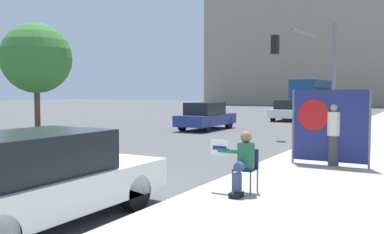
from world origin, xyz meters
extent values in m
plane|color=#4F4F51|center=(0.00, 0.00, 0.00)|extent=(160.00, 160.00, 0.00)
cube|color=#A8A399|center=(3.55, 15.00, 0.06)|extent=(3.72, 90.00, 0.12)
cube|color=gray|center=(-2.00, 64.45, 11.01)|extent=(52.00, 12.00, 22.03)
cylinder|color=#474C56|center=(2.55, 1.90, 0.35)|extent=(0.03, 0.03, 0.45)
cylinder|color=#474C56|center=(2.92, 1.90, 0.35)|extent=(0.03, 0.03, 0.45)
cylinder|color=#474C56|center=(2.55, 2.27, 0.35)|extent=(0.03, 0.03, 0.45)
cylinder|color=#474C56|center=(2.92, 2.27, 0.35)|extent=(0.03, 0.03, 0.45)
cube|color=navy|center=(2.74, 2.08, 0.58)|extent=(0.40, 0.40, 0.02)
cube|color=navy|center=(2.74, 2.27, 0.78)|extent=(0.40, 0.02, 0.38)
cylinder|color=#334775|center=(2.74, 1.92, 0.68)|extent=(0.18, 0.42, 0.18)
cylinder|color=#334775|center=(2.74, 1.71, 0.35)|extent=(0.16, 0.16, 0.45)
cube|color=black|center=(2.74, 1.65, 0.17)|extent=(0.20, 0.28, 0.10)
cylinder|color=#236642|center=(2.74, 2.11, 0.85)|extent=(0.34, 0.34, 0.52)
sphere|color=#936B4C|center=(2.74, 2.11, 1.22)|extent=(0.22, 0.22, 0.22)
cylinder|color=#236642|center=(2.41, 2.03, 0.93)|extent=(0.45, 0.09, 0.09)
cube|color=white|center=(2.21, 2.03, 0.98)|extent=(0.39, 0.02, 0.32)
cube|color=navy|center=(2.21, 2.02, 0.98)|extent=(0.30, 0.01, 0.08)
cylinder|color=#424247|center=(3.61, 6.13, 0.52)|extent=(0.28, 0.28, 0.81)
cylinder|color=silver|center=(3.61, 6.13, 1.25)|extent=(0.34, 0.34, 0.64)
sphere|color=tan|center=(3.61, 6.13, 1.67)|extent=(0.21, 0.21, 0.21)
cylinder|color=slate|center=(2.52, 6.10, 1.14)|extent=(0.06, 0.06, 2.03)
cylinder|color=slate|center=(4.51, 6.10, 1.14)|extent=(0.06, 0.06, 2.03)
cube|color=navy|center=(3.51, 6.10, 1.19)|extent=(1.99, 0.02, 1.93)
cylinder|color=red|center=(3.07, 6.08, 1.48)|extent=(0.85, 0.01, 0.85)
cylinder|color=slate|center=(2.26, 12.85, 2.53)|extent=(0.16, 0.16, 4.81)
cylinder|color=slate|center=(0.94, 12.98, 4.63)|extent=(0.36, 2.65, 0.11)
cube|color=black|center=(-0.38, 13.10, 4.21)|extent=(0.33, 0.33, 0.84)
sphere|color=green|center=(-0.38, 13.10, 3.93)|extent=(0.18, 0.18, 0.18)
cube|color=white|center=(0.53, -1.02, 0.55)|extent=(1.87, 4.51, 0.56)
cube|color=black|center=(0.53, -1.20, 1.15)|extent=(1.61, 2.34, 0.65)
cylinder|color=black|center=(-0.30, 0.37, 0.32)|extent=(0.22, 0.64, 0.64)
cylinder|color=black|center=(1.36, 0.37, 0.32)|extent=(0.22, 0.64, 0.64)
cube|color=navy|center=(-4.95, 15.17, 0.56)|extent=(1.72, 4.27, 0.57)
cube|color=black|center=(-4.95, 15.00, 1.18)|extent=(1.48, 2.22, 0.66)
cylinder|color=black|center=(-5.70, 16.50, 0.32)|extent=(0.22, 0.64, 0.64)
cylinder|color=black|center=(-4.20, 16.50, 0.32)|extent=(0.22, 0.64, 0.64)
cylinder|color=black|center=(-5.70, 13.85, 0.32)|extent=(0.22, 0.64, 0.64)
cylinder|color=black|center=(-4.20, 13.85, 0.32)|extent=(0.22, 0.64, 0.64)
cube|color=white|center=(-3.19, 24.75, 0.55)|extent=(1.73, 4.24, 0.56)
cube|color=black|center=(-3.19, 24.58, 1.16)|extent=(1.49, 2.21, 0.66)
cylinder|color=black|center=(-3.94, 26.07, 0.32)|extent=(0.22, 0.64, 0.64)
cylinder|color=black|center=(-2.43, 26.07, 0.32)|extent=(0.22, 0.64, 0.64)
cylinder|color=black|center=(-3.94, 23.43, 0.32)|extent=(0.22, 0.64, 0.64)
cylinder|color=black|center=(-2.43, 23.43, 0.32)|extent=(0.22, 0.64, 0.64)
cube|color=black|center=(-1.82, 33.47, 0.56)|extent=(1.77, 4.69, 0.58)
cube|color=black|center=(-1.82, 33.29, 1.18)|extent=(1.52, 2.44, 0.67)
cylinder|color=black|center=(-2.59, 34.93, 0.32)|extent=(0.22, 0.64, 0.64)
cylinder|color=black|center=(-1.04, 34.93, 0.32)|extent=(0.22, 0.64, 0.64)
cylinder|color=black|center=(-2.59, 32.02, 0.32)|extent=(0.22, 0.64, 0.64)
cylinder|color=black|center=(-1.04, 32.02, 0.32)|extent=(0.22, 0.64, 0.64)
cube|color=navy|center=(-5.47, 41.55, 1.87)|extent=(2.57, 10.17, 2.87)
cube|color=black|center=(-5.47, 41.55, 2.05)|extent=(2.59, 9.66, 0.93)
cylinder|color=black|center=(-6.61, 44.70, 0.52)|extent=(0.30, 1.04, 1.04)
cylinder|color=black|center=(-4.34, 44.70, 0.52)|extent=(0.30, 1.04, 1.04)
cylinder|color=black|center=(-6.61, 38.40, 0.52)|extent=(0.30, 1.04, 1.04)
cylinder|color=black|center=(-4.34, 38.40, 0.52)|extent=(0.30, 1.04, 1.04)
cylinder|color=brown|center=(-11.31, 9.12, 1.27)|extent=(0.28, 0.28, 2.54)
sphere|color=#387A33|center=(-11.31, 9.12, 3.76)|extent=(3.48, 3.48, 3.48)
camera|label=1|loc=(5.90, -5.63, 2.11)|focal=40.00mm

